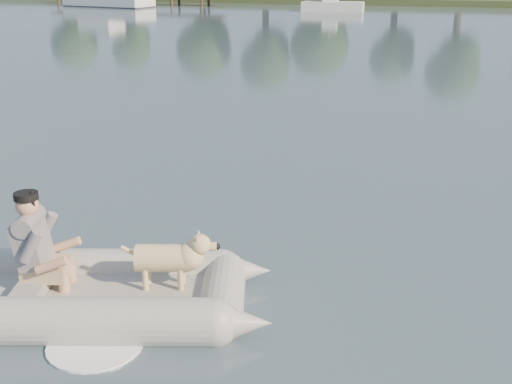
% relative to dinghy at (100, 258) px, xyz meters
% --- Properties ---
extents(water, '(160.00, 160.00, 0.00)m').
position_rel_dinghy_xyz_m(water, '(0.57, 0.54, -0.63)').
color(water, slate).
rests_on(water, ground).
extents(shore_bank, '(160.00, 12.00, 0.70)m').
position_rel_dinghy_xyz_m(shore_bank, '(0.57, 62.54, -0.38)').
color(shore_bank, '#47512D').
rests_on(shore_bank, water).
extents(dinghy, '(5.85, 4.97, 1.45)m').
position_rel_dinghy_xyz_m(dinghy, '(0.00, 0.00, 0.00)').
color(dinghy, '#A0A09B').
rests_on(dinghy, water).
extents(man, '(0.91, 0.84, 1.14)m').
position_rel_dinghy_xyz_m(man, '(-0.72, -0.15, 0.19)').
color(man, slate).
rests_on(man, dinghy).
extents(dog, '(1.04, 0.60, 0.66)m').
position_rel_dinghy_xyz_m(dog, '(0.64, 0.24, -0.08)').
color(dog, tan).
rests_on(dog, dinghy).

